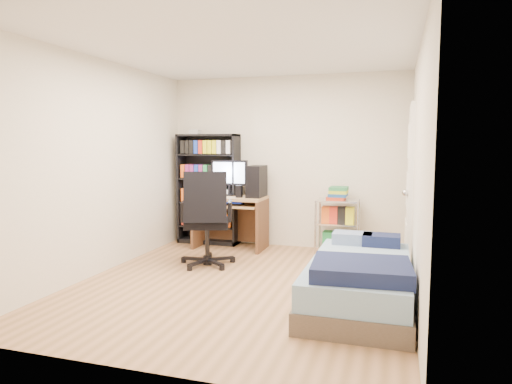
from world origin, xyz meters
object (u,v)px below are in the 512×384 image
(media_shelf, at_px, (208,188))
(computer_desk, at_px, (238,201))
(bed, at_px, (360,280))
(office_chair, at_px, (207,236))

(media_shelf, height_order, computer_desk, media_shelf)
(bed, bearing_deg, computer_desk, 134.80)
(computer_desk, distance_m, bed, 2.72)
(media_shelf, height_order, bed, media_shelf)
(bed, bearing_deg, office_chair, 156.22)
(media_shelf, distance_m, office_chair, 1.42)
(media_shelf, relative_size, computer_desk, 1.35)
(computer_desk, height_order, bed, computer_desk)
(media_shelf, xyz_separation_m, office_chair, (0.50, -1.24, -0.48))
(office_chair, relative_size, bed, 0.63)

